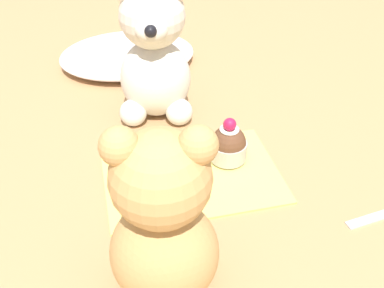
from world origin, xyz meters
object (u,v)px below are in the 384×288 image
object	(u,v)px
teddy_bear_cream	(154,55)
cupcake_near_tan_bear	(152,180)
teddy_bear_tan	(163,225)
cupcake_near_cream_bear	(228,145)

from	to	relation	value
teddy_bear_cream	cupcake_near_tan_bear	world-z (taller)	teddy_bear_cream
teddy_bear_cream	teddy_bear_tan	distance (m)	0.34
teddy_bear_tan	cupcake_near_cream_bear	size ratio (longest dim) A/B	3.16
teddy_bear_cream	teddy_bear_tan	xyz separation A→B (m)	(-0.05, -0.34, -0.01)
cupcake_near_tan_bear	teddy_bear_tan	bearing A→B (deg)	-93.31
cupcake_near_cream_bear	teddy_bear_tan	bearing A→B (deg)	-123.43
teddy_bear_cream	cupcake_near_cream_bear	size ratio (longest dim) A/B	3.36
teddy_bear_tan	cupcake_near_cream_bear	world-z (taller)	teddy_bear_tan
cupcake_near_cream_bear	cupcake_near_tan_bear	world-z (taller)	cupcake_near_tan_bear
teddy_bear_cream	cupcake_near_tan_bear	bearing A→B (deg)	-90.03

